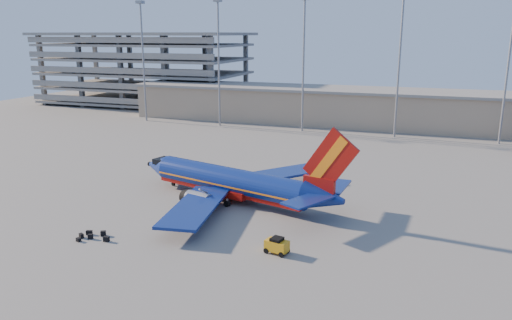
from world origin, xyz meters
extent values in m
plane|color=slate|center=(0.00, 0.00, 0.00)|extent=(220.00, 220.00, 0.00)
cube|color=gray|center=(10.00, 58.00, 4.00)|extent=(120.00, 15.00, 8.00)
cube|color=slate|center=(10.00, 58.00, 8.20)|extent=(122.00, 16.00, 0.60)
cube|color=slate|center=(-62.00, 74.00, 1.00)|extent=(60.00, 30.00, 0.70)
cube|color=slate|center=(-62.00, 74.00, 5.20)|extent=(60.00, 30.00, 0.70)
cube|color=slate|center=(-62.00, 74.00, 9.40)|extent=(60.00, 30.00, 0.70)
cube|color=slate|center=(-62.00, 74.00, 13.60)|extent=(60.00, 30.00, 0.70)
cube|color=slate|center=(-62.00, 74.00, 17.80)|extent=(60.00, 30.00, 0.70)
cube|color=slate|center=(-62.00, 74.00, 21.00)|extent=(62.00, 32.00, 0.80)
cube|color=slate|center=(-62.00, 87.00, 10.50)|extent=(1.20, 1.20, 21.00)
cylinder|color=gray|center=(-45.00, 46.00, 14.00)|extent=(0.44, 0.44, 28.00)
cube|color=gray|center=(-45.00, 46.00, 28.30)|extent=(1.60, 1.60, 0.70)
cylinder|color=gray|center=(-25.00, 46.00, 14.00)|extent=(0.44, 0.44, 28.00)
cube|color=gray|center=(-25.00, 46.00, 28.30)|extent=(1.60, 1.60, 0.70)
cylinder|color=gray|center=(-5.00, 46.00, 14.00)|extent=(0.44, 0.44, 28.00)
cylinder|color=gray|center=(15.00, 46.00, 14.00)|extent=(0.44, 0.44, 28.00)
cylinder|color=gray|center=(35.00, 46.00, 14.00)|extent=(0.44, 0.44, 28.00)
cylinder|color=navy|center=(-1.77, -3.36, 2.53)|extent=(22.64, 9.35, 3.47)
cube|color=maroon|center=(-1.77, -3.36, 1.64)|extent=(22.46, 8.72, 1.22)
cube|color=orange|center=(-1.77, -3.36, 2.30)|extent=(22.65, 9.39, 0.21)
cone|color=navy|center=(-14.53, 0.17, 2.53)|extent=(4.73, 4.40, 3.47)
cube|color=black|center=(-13.35, -0.16, 3.43)|extent=(2.82, 2.95, 0.75)
cone|color=navy|center=(11.44, -7.01, 2.86)|extent=(5.63, 4.65, 3.47)
cube|color=maroon|center=(10.71, -6.81, 4.13)|extent=(3.94, 1.55, 2.07)
cube|color=maroon|center=(11.98, -7.16, 7.42)|extent=(6.72, 2.13, 7.49)
cube|color=orange|center=(11.80, -7.11, 7.42)|extent=(4.52, 1.60, 5.87)
cube|color=navy|center=(11.93, -3.84, 3.38)|extent=(3.17, 6.17, 0.21)
cube|color=navy|center=(10.22, -9.99, 3.38)|extent=(5.27, 6.63, 0.21)
cube|color=navy|center=(1.79, 4.23, 1.69)|extent=(12.87, 14.22, 0.33)
cube|color=navy|center=(-2.62, -11.70, 1.69)|extent=(6.80, 15.08, 0.33)
cube|color=maroon|center=(-1.32, -3.49, 1.27)|extent=(6.40, 5.03, 0.94)
cylinder|color=gray|center=(-1.56, 1.64, 1.08)|extent=(3.78, 2.80, 1.97)
cylinder|color=gray|center=(-4.16, -7.76, 1.08)|extent=(3.78, 2.80, 1.97)
cylinder|color=gray|center=(-11.72, -0.61, 0.52)|extent=(0.28, 0.28, 1.03)
cylinder|color=black|center=(-11.72, -0.61, 0.30)|extent=(0.64, 0.39, 0.60)
cylinder|color=black|center=(0.24, -1.38, 0.39)|extent=(0.90, 0.71, 0.79)
cylinder|color=black|center=(-1.07, -6.09, 0.39)|extent=(0.90, 0.71, 0.79)
cube|color=orange|center=(8.91, -17.10, 0.81)|extent=(2.49, 1.76, 1.07)
cube|color=black|center=(8.91, -17.10, 1.45)|extent=(1.31, 1.39, 0.38)
cylinder|color=black|center=(8.20, -16.34, 0.28)|extent=(0.59, 0.31, 0.56)
cylinder|color=black|center=(7.94, -17.49, 0.28)|extent=(0.59, 0.31, 0.56)
cylinder|color=black|center=(9.87, -16.72, 0.28)|extent=(0.59, 0.31, 0.56)
cylinder|color=black|center=(9.61, -17.87, 0.28)|extent=(0.59, 0.31, 0.56)
cube|color=black|center=(-10.71, -20.39, 0.27)|extent=(0.56, 0.44, 0.53)
cube|color=black|center=(-11.48, -21.34, 0.19)|extent=(0.56, 0.47, 0.39)
cube|color=black|center=(-8.73, -20.37, 0.27)|extent=(0.62, 0.42, 0.54)
cube|color=black|center=(-11.83, -20.45, 0.24)|extent=(0.66, 0.58, 0.48)
cube|color=black|center=(-11.59, -19.46, 0.23)|extent=(0.71, 0.52, 0.47)
cube|color=black|center=(-9.96, -19.22, 0.27)|extent=(0.67, 0.63, 0.54)
camera|label=1|loc=(22.34, -60.65, 21.07)|focal=35.00mm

